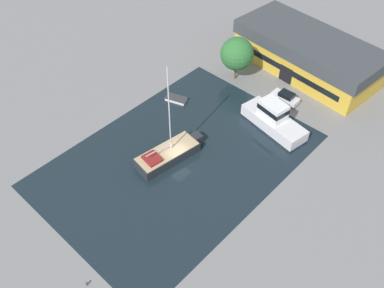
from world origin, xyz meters
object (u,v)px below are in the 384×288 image
Objects in this scene: sailboat_moored at (169,154)px; quay_tree_near_building at (237,54)px; motor_cruiser at (273,119)px; small_dinghy at (176,99)px; parked_car at (285,97)px; warehouse_building at (307,53)px.

quay_tree_near_building is at bearing 111.54° from sailboat_moored.
motor_cruiser reaches higher than small_dinghy.
sailboat_moored is 11.99m from small_dinghy.
quay_tree_near_building is 11.69m from small_dinghy.
sailboat_moored reaches higher than quay_tree_near_building.
parked_car is at bearing 27.60° from motor_cruiser.
parked_car reaches higher than small_dinghy.
small_dinghy is (-9.80, -20.14, -2.79)m from warehouse_building.
warehouse_building is 22.57m from small_dinghy.
parked_car is at bearing -69.91° from warehouse_building.
quay_tree_near_building reaches higher than small_dinghy.
quay_tree_near_building is 9.97m from parked_car.
motor_cruiser is 2.88× the size of small_dinghy.
small_dinghy is at bearing 137.87° from sailboat_moored.
small_dinghy is at bearing -110.57° from warehouse_building.
small_dinghy is (-7.64, 9.22, -0.55)m from sailboat_moored.
quay_tree_near_building is at bearing -35.18° from small_dinghy.
small_dinghy is at bearing -105.98° from quay_tree_near_building.
parked_car is at bearing -67.09° from small_dinghy.
parked_car is 20.75m from sailboat_moored.
sailboat_moored is at bearing 164.95° from motor_cruiser.
motor_cruiser is at bearing 73.55° from sailboat_moored.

